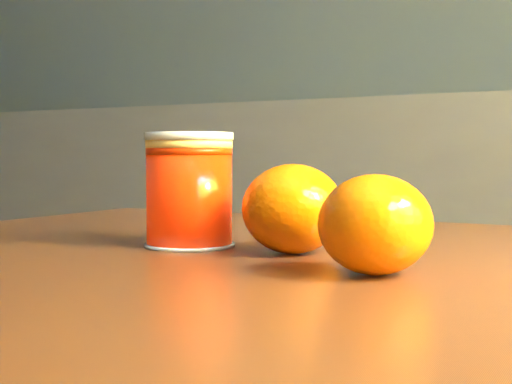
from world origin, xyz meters
The scene contains 4 objects.
kitchen_counter centered at (0.00, 1.45, 0.45)m, with size 3.15×0.60×0.90m, color #515156.
juice_glass centered at (0.63, 0.14, 0.75)m, with size 0.07×0.07×0.09m.
orange_front centered at (0.72, 0.14, 0.73)m, with size 0.08×0.08×0.07m, color #FC6A05.
orange_back centered at (0.80, 0.09, 0.73)m, with size 0.07×0.07×0.06m, color #FC6A05.
Camera 1 is at (0.95, -0.32, 0.77)m, focal length 50.00 mm.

